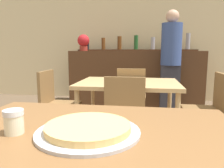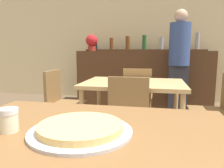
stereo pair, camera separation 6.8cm
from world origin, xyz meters
name	(u,v)px [view 2 (the right image)]	position (x,y,z in m)	size (l,w,h in m)	color
wall_back	(145,36)	(0.00, 4.15, 1.40)	(8.00, 0.05, 2.80)	beige
dining_table_near	(84,153)	(0.00, 0.00, 0.69)	(1.15, 0.82, 0.78)	brown
dining_table_far	(134,89)	(0.01, 1.70, 0.65)	(1.12, 0.81, 0.73)	tan
bar_counter	(143,78)	(0.00, 3.65, 0.54)	(2.60, 0.56, 1.07)	#4C2D19
bar_back_shelf	(146,47)	(0.04, 3.79, 1.15)	(2.39, 0.24, 0.34)	#4C2D19
chair_far_side_front	(127,118)	(0.01, 1.12, 0.49)	(0.40, 0.40, 0.84)	olive
chair_far_side_back	(138,93)	(0.01, 2.27, 0.49)	(0.40, 0.40, 0.84)	olive
chair_far_side_left	(61,99)	(-0.88, 1.70, 0.49)	(0.40, 0.40, 0.84)	olive
chair_far_side_right	(217,107)	(0.90, 1.70, 0.49)	(0.40, 0.40, 0.84)	olive
pizza_tray	(81,129)	(-0.01, -0.01, 0.79)	(0.38, 0.38, 0.04)	#B7B7BC
cheese_shaker	(9,120)	(-0.28, -0.05, 0.82)	(0.07, 0.07, 0.09)	beige
person_standing	(179,58)	(0.62, 3.07, 0.95)	(0.34, 0.34, 1.74)	#2D2D38
potted_plant	(92,42)	(-1.05, 3.60, 1.25)	(0.24, 0.24, 0.33)	maroon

